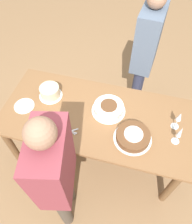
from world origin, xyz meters
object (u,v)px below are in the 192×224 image
(cake_center_white, at_px, (109,108))
(person_cutting, at_px, (56,173))
(cake_back_decorated, at_px, (50,92))
(wine_glass_far, at_px, (179,118))
(person_watching, at_px, (145,50))
(cake_front_chocolate, at_px, (133,136))
(wine_glass_near, at_px, (180,133))

(cake_center_white, xyz_separation_m, person_cutting, (-0.20, -0.77, 0.16))
(cake_back_decorated, distance_m, wine_glass_far, 1.22)
(cake_back_decorated, height_order, person_watching, person_watching)
(wine_glass_far, bearing_deg, person_watching, 117.85)
(cake_front_chocolate, height_order, cake_back_decorated, cake_back_decorated)
(cake_front_chocolate, relative_size, person_watching, 0.21)
(cake_back_decorated, height_order, person_cutting, person_cutting)
(wine_glass_near, height_order, wine_glass_far, wine_glass_near)
(person_cutting, relative_size, person_watching, 0.99)
(wine_glass_near, bearing_deg, wine_glass_far, 94.45)
(cake_center_white, distance_m, cake_front_chocolate, 0.36)
(wine_glass_far, height_order, person_watching, person_watching)
(cake_center_white, xyz_separation_m, person_watching, (0.22, 0.73, 0.16))
(cake_center_white, bearing_deg, cake_front_chocolate, -41.84)
(cake_front_chocolate, relative_size, wine_glass_far, 1.68)
(wine_glass_near, relative_size, person_watching, 0.14)
(wine_glass_near, bearing_deg, person_watching, 114.29)
(cake_back_decorated, bearing_deg, wine_glass_near, -9.55)
(wine_glass_near, distance_m, wine_glass_far, 0.15)
(cake_center_white, relative_size, cake_front_chocolate, 0.96)
(cake_center_white, relative_size, wine_glass_near, 1.50)
(person_watching, bearing_deg, cake_center_white, -11.85)
(person_watching, bearing_deg, wine_glass_far, 33.01)
(cake_back_decorated, relative_size, wine_glass_near, 1.09)
(wine_glass_near, relative_size, person_cutting, 0.14)
(person_cutting, bearing_deg, wine_glass_far, -60.76)
(person_cutting, bearing_deg, cake_back_decorated, 13.13)
(wine_glass_far, height_order, person_cutting, person_cutting)
(cake_front_chocolate, bearing_deg, cake_back_decorated, 162.41)
(cake_back_decorated, bearing_deg, cake_center_white, -3.28)
(cake_center_white, bearing_deg, wine_glass_far, -1.71)
(cake_front_chocolate, xyz_separation_m, person_cutting, (-0.47, -0.53, 0.16))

